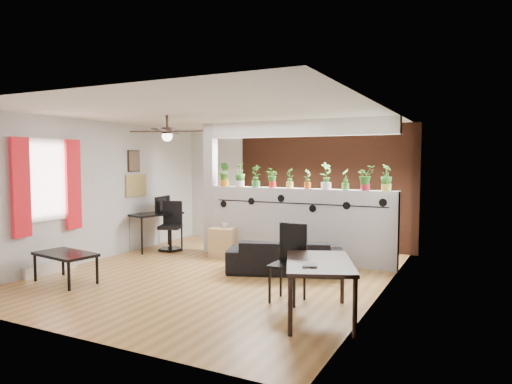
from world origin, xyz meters
name	(u,v)px	position (x,y,z in m)	size (l,w,h in m)	color
room_shell	(219,195)	(0.00, 0.00, 1.30)	(6.30, 7.10, 2.90)	olive
partition_wall	(298,225)	(0.80, 1.50, 0.68)	(3.60, 0.18, 1.35)	#BCBCC1
ceiling_header	(299,128)	(0.80, 1.50, 2.45)	(3.60, 0.18, 0.30)	white
pier_column	(211,188)	(-1.11, 1.50, 1.30)	(0.22, 0.20, 2.60)	#BCBCC1
brick_panel	(324,187)	(0.80, 2.97, 1.30)	(3.90, 0.05, 2.60)	#A24E2F
vine_decal	(297,203)	(0.80, 1.40, 1.08)	(3.31, 0.01, 0.30)	black
window_assembly	(47,182)	(-2.56, -1.20, 1.51)	(0.09, 1.30, 1.55)	white
baseboard_heater	(51,268)	(-2.54, -1.20, 0.09)	(0.08, 1.00, 0.18)	silver
corkboard	(136,185)	(-2.58, 0.95, 1.35)	(0.03, 0.60, 0.45)	#9E814C
framed_art	(134,161)	(-2.58, 0.90, 1.85)	(0.03, 0.34, 0.44)	#8C7259
ceiling_fan	(167,133)	(-0.80, -0.30, 2.31)	(1.19, 1.19, 0.43)	black
potted_plant_0	(224,174)	(-0.78, 1.50, 1.60)	(0.31, 0.28, 0.48)	orange
potted_plant_1	(240,174)	(-0.43, 1.50, 1.59)	(0.26, 0.29, 0.46)	white
potted_plant_2	(256,175)	(-0.08, 1.50, 1.58)	(0.28, 0.28, 0.43)	green
potted_plant_3	(273,177)	(0.27, 1.50, 1.55)	(0.24, 0.23, 0.38)	red
potted_plant_4	(290,177)	(0.62, 1.50, 1.55)	(0.18, 0.21, 0.38)	#D9D94C
potted_plant_5	(308,178)	(0.98, 1.50, 1.54)	(0.18, 0.21, 0.36)	#C75417
potted_plant_6	(326,175)	(1.33, 1.50, 1.60)	(0.31, 0.33, 0.48)	white
potted_plant_7	(345,179)	(1.68, 1.50, 1.55)	(0.21, 0.23, 0.37)	#479436
potted_plant_8	(366,177)	(2.03, 1.50, 1.58)	(0.28, 0.28, 0.43)	#B61D32
potted_plant_9	(386,177)	(2.38, 1.50, 1.59)	(0.22, 0.26, 0.45)	#E0D64F
sofa	(285,257)	(0.93, 0.57, 0.27)	(1.81, 0.71, 0.53)	black
cube_shelf	(223,242)	(-0.63, 1.16, 0.28)	(0.46, 0.41, 0.57)	tan
cup	(225,225)	(-0.58, 1.16, 0.62)	(0.13, 0.13, 0.11)	gray
computer_desk	(156,216)	(-2.25, 1.16, 0.70)	(0.83, 1.18, 0.77)	black
monitor	(160,208)	(-2.25, 1.31, 0.86)	(0.06, 0.33, 0.19)	black
office_chair	(171,229)	(-1.90, 1.22, 0.44)	(0.54, 0.55, 1.00)	black
dining_table	(319,267)	(2.14, -1.27, 0.61)	(1.18, 1.45, 0.68)	black
book	(302,265)	(2.04, -1.57, 0.69)	(0.16, 0.22, 0.02)	gray
folding_chair	(290,255)	(1.57, -0.77, 0.60)	(0.42, 0.42, 1.02)	black
coffee_table	(65,256)	(-1.83, -1.51, 0.41)	(1.06, 0.69, 0.46)	black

